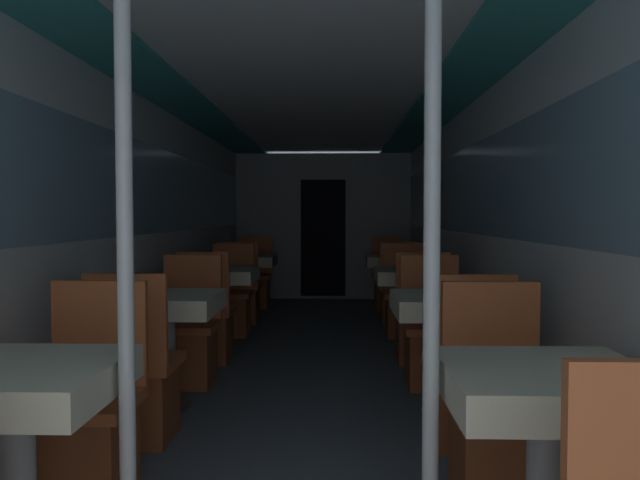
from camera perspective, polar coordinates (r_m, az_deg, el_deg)
wall_left at (r=5.12m, az=-15.08°, el=1.00°), size 0.05×10.15×2.08m
wall_right at (r=5.02m, az=13.94°, el=0.99°), size 0.05×10.15×2.08m
ceiling_panel at (r=4.99m, az=-0.72°, el=12.89°), size 2.54×10.15×0.07m
bulkhead_far at (r=8.94m, az=0.29°, el=1.23°), size 2.49×0.09×2.08m
dining_table_left_0 at (r=2.35m, az=-26.06°, el=-12.79°), size 0.65×0.65×0.72m
chair_left_far_0 at (r=2.93m, az=-20.58°, el=-16.22°), size 0.42×0.42×0.91m
support_pole_left_0 at (r=2.13m, az=-17.37°, el=-2.33°), size 0.05×0.05×2.08m
dining_table_left_1 at (r=4.00m, az=-13.94°, el=-6.39°), size 0.65×0.65×0.72m
chair_left_near_1 at (r=3.53m, az=-16.40°, el=-12.96°), size 0.42×0.42×0.91m
chair_left_far_1 at (r=4.60m, az=-11.98°, el=-9.33°), size 0.42×0.42×0.91m
dining_table_left_2 at (r=5.75m, az=-9.13°, el=-3.70°), size 0.65×0.65×0.72m
chair_left_near_2 at (r=5.24m, az=-10.26°, el=-7.88°), size 0.42×0.42×0.91m
chair_left_far_2 at (r=6.34m, az=-8.16°, el=-6.08°), size 0.42×0.42×0.91m
dining_table_left_3 at (r=7.52m, az=-6.59°, el=-2.26°), size 0.65×0.65×0.72m
chair_left_near_3 at (r=7.00m, az=-7.23°, el=-5.28°), size 0.42×0.42×0.91m
chair_left_far_3 at (r=8.11m, az=-6.01°, el=-4.22°), size 0.42×0.42×0.91m
dining_table_right_0 at (r=2.20m, az=19.96°, el=-13.70°), size 0.65×0.65×0.72m
chair_right_far_0 at (r=2.82m, az=16.04°, el=-16.95°), size 0.42×0.42×0.91m
support_pole_right_0 at (r=2.04m, az=10.17°, el=-2.46°), size 0.05×0.05×2.08m
dining_table_right_1 at (r=3.92m, az=11.53°, el=-6.56°), size 0.65×0.65×0.72m
chair_right_near_1 at (r=3.44m, az=13.18°, el=-13.35°), size 0.42×0.42×0.91m
chair_right_far_1 at (r=4.53m, az=10.23°, el=-9.50°), size 0.42×0.42×0.91m
dining_table_right_2 at (r=5.69m, az=8.36°, el=-3.76°), size 0.65×0.65×0.72m
chair_right_near_2 at (r=5.18m, az=9.10°, el=-8.00°), size 0.42×0.42×0.91m
chair_right_far_2 at (r=6.29m, az=7.73°, el=-6.15°), size 0.42×0.42×0.91m
dining_table_right_3 at (r=7.48m, az=6.72°, el=-2.29°), size 0.65×0.65×0.72m
chair_right_near_3 at (r=6.95m, az=7.13°, el=-5.34°), size 0.42×0.42×0.91m
chair_right_far_3 at (r=8.07m, az=6.34°, el=-4.26°), size 0.42×0.42×0.91m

